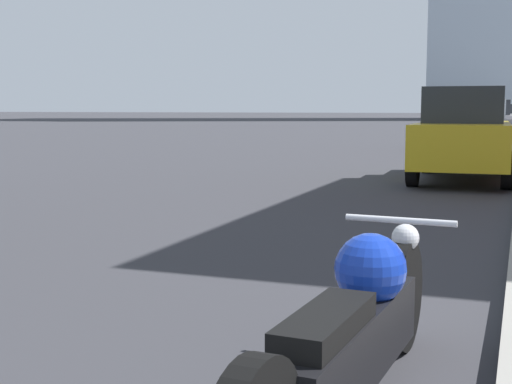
{
  "coord_description": "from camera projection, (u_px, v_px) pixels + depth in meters",
  "views": [
    {
      "loc": [
        3.72,
        1.72,
        1.4
      ],
      "look_at": [
        1.64,
        7.28,
        0.7
      ],
      "focal_mm": 50.0,
      "sensor_mm": 36.0,
      "label": 1
    }
  ],
  "objects": [
    {
      "name": "parked_car_silver",
      "position": [
        492.0,
        119.0,
        34.7
      ],
      "size": [
        2.16,
        3.97,
        1.78
      ],
      "rotation": [
        0.0,
        0.0,
        0.08
      ],
      "color": "#BCBCC1",
      "rests_on": "ground_plane"
    },
    {
      "name": "parked_car_green",
      "position": [
        507.0,
        116.0,
        55.05
      ],
      "size": [
        2.03,
        4.18,
        1.54
      ],
      "rotation": [
        0.0,
        0.0,
        -0.04
      ],
      "color": "#1E6B33",
      "rests_on": "ground_plane"
    },
    {
      "name": "parked_car_white",
      "position": [
        503.0,
        117.0,
        44.96
      ],
      "size": [
        2.04,
        3.98,
        1.63
      ],
      "rotation": [
        0.0,
        0.0,
        0.02
      ],
      "color": "silver",
      "rests_on": "ground_plane"
    },
    {
      "name": "parked_car_yellow",
      "position": [
        464.0,
        135.0,
        13.74
      ],
      "size": [
        1.92,
        4.56,
        1.78
      ],
      "rotation": [
        0.0,
        0.0,
        0.04
      ],
      "color": "gold",
      "rests_on": "ground_plane"
    },
    {
      "name": "parked_car_black",
      "position": [
        477.0,
        124.0,
        23.96
      ],
      "size": [
        2.23,
        4.04,
        1.72
      ],
      "rotation": [
        0.0,
        0.0,
        -0.09
      ],
      "color": "black",
      "rests_on": "ground_plane"
    },
    {
      "name": "motorcycle",
      "position": [
        354.0,
        332.0,
        3.2
      ],
      "size": [
        0.62,
        2.73,
        0.8
      ],
      "rotation": [
        0.0,
        0.0,
        -0.06
      ],
      "color": "black",
      "rests_on": "ground_plane"
    }
  ]
}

